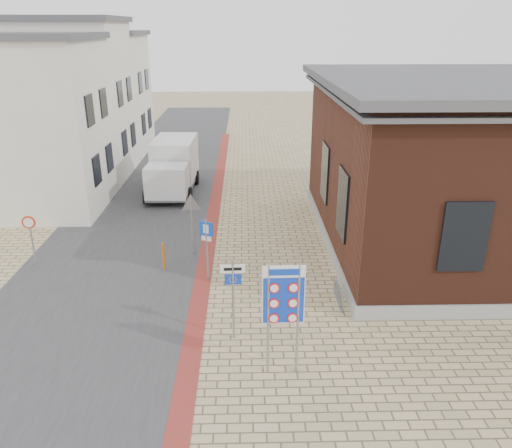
# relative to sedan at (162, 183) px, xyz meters

# --- Properties ---
(ground) EXTENTS (120.00, 120.00, 0.00)m
(ground) POSITION_rel_sedan_xyz_m (4.89, -13.54, -0.69)
(ground) COLOR tan
(ground) RESTS_ON ground
(road_strip) EXTENTS (7.00, 60.00, 0.02)m
(road_strip) POSITION_rel_sedan_xyz_m (-0.61, 1.46, -0.68)
(road_strip) COLOR #38383A
(road_strip) RESTS_ON ground
(curb_strip) EXTENTS (0.60, 40.00, 0.02)m
(curb_strip) POSITION_rel_sedan_xyz_m (2.89, -3.54, -0.67)
(curb_strip) COLOR maroon
(curb_strip) RESTS_ON ground
(brick_building) EXTENTS (13.00, 13.00, 6.80)m
(brick_building) POSITION_rel_sedan_xyz_m (13.88, -6.55, 2.80)
(brick_building) COLOR gray
(brick_building) RESTS_ON ground
(townhouse_near) EXTENTS (7.40, 6.40, 8.30)m
(townhouse_near) POSITION_rel_sedan_xyz_m (-6.11, -1.54, 3.48)
(townhouse_near) COLOR silver
(townhouse_near) RESTS_ON ground
(townhouse_mid) EXTENTS (7.40, 6.40, 9.10)m
(townhouse_mid) POSITION_rel_sedan_xyz_m (-6.11, 4.46, 3.88)
(townhouse_mid) COLOR silver
(townhouse_mid) RESTS_ON ground
(townhouse_far) EXTENTS (7.40, 6.40, 8.30)m
(townhouse_far) POSITION_rel_sedan_xyz_m (-6.11, 10.46, 3.48)
(townhouse_far) COLOR silver
(townhouse_far) RESTS_ON ground
(bike_rack) EXTENTS (0.08, 1.80, 0.60)m
(bike_rack) POSITION_rel_sedan_xyz_m (7.54, -11.34, -0.42)
(bike_rack) COLOR slate
(bike_rack) RESTS_ON ground
(sedan) EXTENTS (1.50, 4.18, 1.37)m
(sedan) POSITION_rel_sedan_xyz_m (0.00, 0.00, 0.00)
(sedan) COLOR black
(sedan) RESTS_ON ground
(box_truck) EXTENTS (2.45, 5.45, 2.82)m
(box_truck) POSITION_rel_sedan_xyz_m (0.55, 0.67, 0.77)
(box_truck) COLOR slate
(box_truck) RESTS_ON ground
(border_sign) EXTENTS (1.07, 0.09, 3.14)m
(border_sign) POSITION_rel_sedan_xyz_m (5.39, -15.01, 1.58)
(border_sign) COLOR gray
(border_sign) RESTS_ON ground
(essen_sign) EXTENTS (0.69, 0.08, 2.55)m
(essen_sign) POSITION_rel_sedan_xyz_m (4.09, -13.42, 1.01)
(essen_sign) COLOR gray
(essen_sign) RESTS_ON ground
(parking_sign) EXTENTS (0.48, 0.25, 2.33)m
(parking_sign) POSITION_rel_sedan_xyz_m (3.09, -9.79, 0.89)
(parking_sign) COLOR gray
(parking_sign) RESTS_ON ground
(yield_sign) EXTENTS (0.88, 0.21, 2.49)m
(yield_sign) POSITION_rel_sedan_xyz_m (2.35, -7.54, 1.22)
(yield_sign) COLOR gray
(yield_sign) RESTS_ON ground
(speed_sign) EXTENTS (0.50, 0.07, 2.12)m
(speed_sign) POSITION_rel_sedan_xyz_m (-3.50, -8.67, 0.71)
(speed_sign) COLOR gray
(speed_sign) RESTS_ON ground
(bollard) EXTENTS (0.12, 0.12, 1.09)m
(bollard) POSITION_rel_sedan_xyz_m (1.39, -8.92, -0.14)
(bollard) COLOR #D9620B
(bollard) RESTS_ON ground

